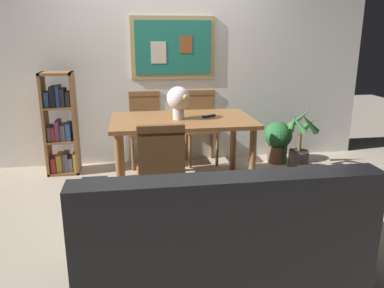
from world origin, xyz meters
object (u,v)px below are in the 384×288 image
Objects in this scene: leather_couch at (219,238)px; flower_vase at (179,100)px; dining_chair_far_right at (200,120)px; dining_table at (182,128)px; potted_ivy at (278,140)px; tv_remote at (209,116)px; dining_chair_far_left at (145,122)px; bookshelf at (61,128)px; dining_chair_near_left at (161,166)px; potted_palm at (300,146)px.

flower_vase is (-0.05, 1.67, 0.64)m from leather_couch.
dining_table is at bearing -112.29° from dining_chair_far_right.
dining_chair_far_right is 2.54m from leather_couch.
potted_ivy is 3.45× the size of tv_remote.
dining_chair_far_left is at bearing 112.92° from dining_table.
dining_table is 0.90m from dining_chair_far_right.
bookshelf is at bearing 154.01° from dining_table.
dining_chair_near_left is at bearing -110.84° from dining_chair_far_right.
dining_chair_far_left is at bearing 110.10° from flower_vase.
dining_chair_near_left is at bearing 109.79° from leather_couch.
dining_chair_near_left reaches higher than dining_table.
leather_couch is 2.47m from potted_palm.
dining_chair_near_left is 1.70× the size of potted_ivy.
dining_table is at bearing -25.99° from bookshelf.
dining_chair_far_left is at bearing 178.74° from dining_chair_far_right.
dining_chair_near_left is 5.87× the size of tv_remote.
tv_remote is at bearing -20.86° from bookshelf.
tv_remote reaches higher than potted_palm.
bookshelf is 7.65× the size of tv_remote.
dining_table is 1.96× the size of potted_palm.
dining_chair_far_right reaches higher than potted_ivy.
dining_chair_far_right is 0.77× the size of bookshelf.
dining_chair_far_left is at bearing 98.32° from leather_couch.
dining_table is 9.46× the size of tv_remote.
potted_palm is (1.45, 2.00, -0.01)m from leather_couch.
potted_ivy is 1.59× the size of flower_vase.
flower_vase reaches higher than dining_chair_near_left.
bookshelf is at bearing 152.44° from flower_vase.
bookshelf is 2.22× the size of potted_ivy.
bookshelf is 1.75m from tv_remote.
potted_ivy is at bearing 29.96° from tv_remote.
dining_table is at bearing -173.74° from tv_remote.
dining_chair_far_left is 0.99m from bookshelf.
dining_chair_far_right is 1.70× the size of potted_ivy.
flower_vase is (-0.04, -0.03, 0.30)m from dining_table.
dining_chair_near_left is at bearing -123.90° from tv_remote.
leather_couch is 5.35× the size of flower_vase.
dining_chair_near_left is 1.67m from dining_chair_far_left.
potted_palm is (1.82, -0.53, -0.24)m from dining_chair_far_left.
potted_palm is 1.29m from tv_remote.
bookshelf is at bearing -174.04° from dining_chair_far_right.
leather_couch is at bearing -119.23° from potted_ivy.
bookshelf is 2.65m from potted_ivy.
dining_table is 1.49m from potted_ivy.
flower_vase reaches higher than dining_chair_far_left.
leather_couch reaches higher than potted_palm.
potted_ivy is 1.63m from flower_vase.
flower_vase reaches higher than dining_table.
dining_table is at bearing -167.97° from potted_palm.
leather_couch is at bearing -70.21° from dining_chair_near_left.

